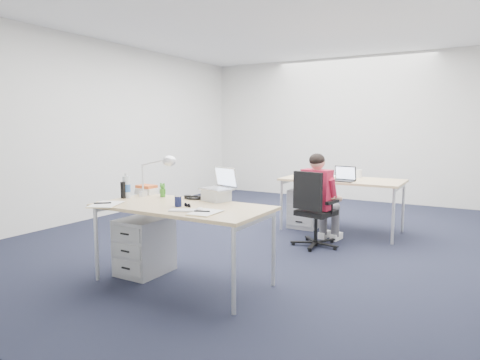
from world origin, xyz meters
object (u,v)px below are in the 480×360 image
Objects in this scene: far_cup at (359,174)px; can_koozie at (178,201)px; water_bottle at (127,185)px; sunglasses at (187,206)px; bear_figurine at (163,190)px; seated_person at (321,199)px; cordless_phone at (123,190)px; desk_near at (183,210)px; desk_lamp at (153,175)px; wireless_keyboard at (185,210)px; dark_laptop at (343,174)px; office_chair at (314,225)px; desk_far at (342,182)px; drawer_pedestal_far at (306,208)px; headphones at (194,197)px; book_stack at (147,189)px; silver_laptop at (216,185)px; drawer_pedestal_near at (145,246)px; computer_mouse at (200,209)px.

can_koozie is at bearing -105.55° from far_cup.
water_bottle is 2.53× the size of sunglasses.
water_bottle is 1.72× the size of bear_figurine.
cordless_phone is at bearing -118.00° from seated_person.
desk_lamp reaches higher than desk_near.
wireless_keyboard reaches higher than desk_near.
office_chair is at bearing -97.30° from dark_laptop.
desk_far is at bearing -123.87° from far_cup.
sunglasses is (0.55, -0.32, -0.06)m from bear_figurine.
can_koozie is at bearing -92.99° from drawer_pedestal_far.
drawer_pedestal_far is (-0.49, 0.77, -0.28)m from seated_person.
desk_far is 14.06× the size of far_cup.
cordless_phone reaches higher than drawer_pedestal_far.
headphones is (-0.11, 0.34, 0.06)m from desk_near.
cordless_phone is at bearing 174.20° from can_koozie.
headphones is 1.52× the size of bear_figurine.
can_koozie is at bearing -28.99° from book_stack.
office_chair is at bearing -63.14° from drawer_pedestal_far.
desk_far is 2.40m from silver_laptop.
desk_far is 9.73× the size of cordless_phone.
book_stack is 2.56m from dark_laptop.
dark_laptop is (0.61, -0.27, 0.56)m from drawer_pedestal_far.
computer_mouse reaches higher than drawer_pedestal_near.
can_koozie reaches higher than desk_far.
dark_laptop reaches higher than drawer_pedestal_far.
cordless_phone reaches higher than wireless_keyboard.
drawer_pedestal_near is 1.74× the size of silver_laptop.
bear_figurine is (-0.60, -0.07, -0.09)m from silver_laptop.
desk_far is 2.99m from water_bottle.
dark_laptop reaches higher than computer_mouse.
seated_person is at bearing 67.30° from computer_mouse.
desk_lamp is at bearing 126.08° from wireless_keyboard.
wireless_keyboard is 1.61× the size of cordless_phone.
drawer_pedestal_near is 5.39× the size of can_koozie.
drawer_pedestal_far is 5.61× the size of sunglasses.
book_stack is (-1.05, 0.50, 0.03)m from computer_mouse.
seated_person reaches higher than drawer_pedestal_far.
silver_laptop reaches higher than computer_mouse.
office_chair is at bearing 57.04° from desk_lamp.
drawer_pedestal_near is 3.34× the size of cordless_phone.
cordless_phone is 3.32m from far_cup.
silver_laptop is 0.89m from book_stack.
water_bottle reaches higher than book_stack.
can_koozie is 2.60m from dark_laptop.
can_koozie reaches higher than desk_near.
computer_mouse reaches higher than desk_near.
desk_lamp is (-0.68, -2.50, 0.68)m from drawer_pedestal_far.
computer_mouse is 0.32× the size of dark_laptop.
water_bottle is 1.20× the size of book_stack.
silver_laptop is at bearing 68.74° from desk_near.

